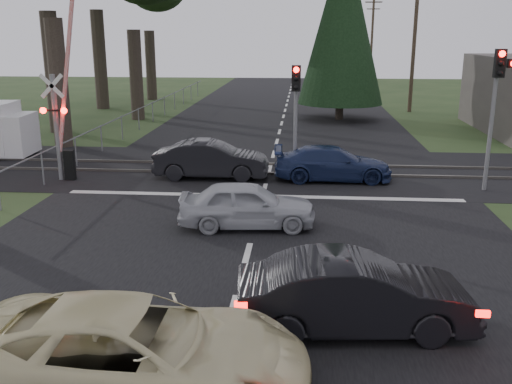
# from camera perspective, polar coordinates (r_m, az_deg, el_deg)

# --- Properties ---
(ground) EXTENTS (120.00, 120.00, 0.00)m
(ground) POSITION_cam_1_polar(r_m,az_deg,el_deg) (11.13, -2.46, -12.11)
(ground) COLOR #263B1B
(ground) RESTS_ON ground
(road) EXTENTS (14.00, 100.00, 0.01)m
(road) POSITION_cam_1_polar(r_m,az_deg,el_deg) (20.48, 1.02, 0.96)
(road) COLOR black
(road) RESTS_ON ground
(rail_corridor) EXTENTS (120.00, 8.00, 0.01)m
(rail_corridor) POSITION_cam_1_polar(r_m,az_deg,el_deg) (22.42, 1.36, 2.25)
(rail_corridor) COLOR black
(rail_corridor) RESTS_ON ground
(stop_line) EXTENTS (13.00, 0.35, 0.00)m
(stop_line) POSITION_cam_1_polar(r_m,az_deg,el_deg) (18.74, 0.66, -0.40)
(stop_line) COLOR silver
(stop_line) RESTS_ON ground
(rail_near) EXTENTS (120.00, 0.12, 0.10)m
(rail_near) POSITION_cam_1_polar(r_m,az_deg,el_deg) (21.63, 1.23, 1.88)
(rail_near) COLOR #59544C
(rail_near) RESTS_ON ground
(rail_far) EXTENTS (120.00, 0.12, 0.10)m
(rail_far) POSITION_cam_1_polar(r_m,az_deg,el_deg) (23.18, 1.48, 2.81)
(rail_far) COLOR #59544C
(rail_far) RESTS_ON ground
(crossing_signal) EXTENTS (1.62, 0.38, 6.96)m
(crossing_signal) POSITION_cam_1_polar(r_m,az_deg,el_deg) (21.58, -18.78, 6.46)
(crossing_signal) COLOR slate
(crossing_signal) RESTS_ON ground
(traffic_signal_right) EXTENTS (0.68, 0.48, 4.70)m
(traffic_signal_right) POSITION_cam_1_polar(r_m,az_deg,el_deg) (20.33, 23.00, 9.12)
(traffic_signal_right) COLOR slate
(traffic_signal_right) RESTS_ON ground
(traffic_signal_center) EXTENTS (0.32, 0.48, 4.10)m
(traffic_signal_center) POSITION_cam_1_polar(r_m,az_deg,el_deg) (20.59, 4.00, 8.94)
(traffic_signal_center) COLOR slate
(traffic_signal_center) RESTS_ON ground
(utility_pole_mid) EXTENTS (1.80, 0.26, 9.00)m
(utility_pole_mid) POSITION_cam_1_polar(r_m,az_deg,el_deg) (40.43, 15.55, 14.40)
(utility_pole_mid) COLOR #4C3D2D
(utility_pole_mid) RESTS_ON ground
(utility_pole_far) EXTENTS (1.80, 0.26, 9.00)m
(utility_pole_far) POSITION_cam_1_polar(r_m,az_deg,el_deg) (65.18, 11.52, 14.88)
(utility_pole_far) COLOR #4C3D2D
(utility_pole_far) RESTS_ON ground
(conifer_tree) EXTENTS (5.20, 5.20, 11.00)m
(conifer_tree) POSITION_cam_1_polar(r_m,az_deg,el_deg) (35.85, 8.68, 16.72)
(conifer_tree) COLOR #473D33
(conifer_tree) RESTS_ON ground
(fence_left) EXTENTS (0.10, 36.00, 1.20)m
(fence_left) POSITION_cam_1_polar(r_m,az_deg,el_deg) (33.92, -10.89, 6.53)
(fence_left) COLOR slate
(fence_left) RESTS_ON ground
(cream_coupe) EXTENTS (5.20, 2.41, 1.44)m
(cream_coupe) POSITION_cam_1_polar(r_m,az_deg,el_deg) (8.73, -12.27, -15.44)
(cream_coupe) COLOR beige
(cream_coupe) RESTS_ON ground
(dark_hatchback) EXTENTS (4.33, 1.88, 1.38)m
(dark_hatchback) POSITION_cam_1_polar(r_m,az_deg,el_deg) (10.44, 9.85, -10.07)
(dark_hatchback) COLOR black
(dark_hatchback) RESTS_ON ground
(silver_car) EXTENTS (3.86, 1.83, 1.27)m
(silver_car) POSITION_cam_1_polar(r_m,az_deg,el_deg) (15.62, -0.89, -1.30)
(silver_car) COLOR #ACAFB5
(silver_car) RESTS_ON ground
(blue_sedan) EXTENTS (4.30, 1.86, 1.23)m
(blue_sedan) POSITION_cam_1_polar(r_m,az_deg,el_deg) (20.88, 7.68, 2.84)
(blue_sedan) COLOR #18244A
(blue_sedan) RESTS_ON ground
(dark_car_far) EXTENTS (4.19, 1.51, 1.37)m
(dark_car_far) POSITION_cam_1_polar(r_m,az_deg,el_deg) (21.05, -4.48, 3.23)
(dark_car_far) COLOR black
(dark_car_far) RESTS_ON ground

